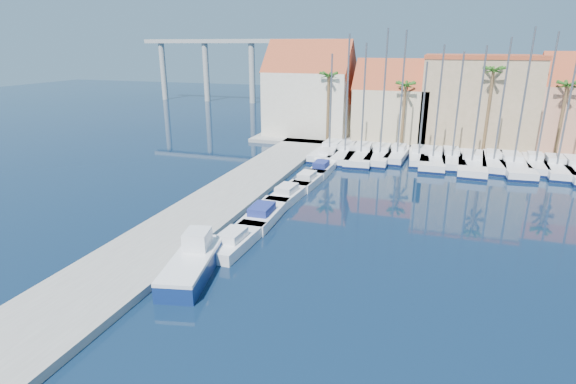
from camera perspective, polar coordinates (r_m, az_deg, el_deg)
name	(u,v)px	position (r m, az deg, el deg)	size (l,w,h in m)	color
ground	(244,319)	(23.72, -5.67, -15.78)	(260.00, 260.00, 0.00)	black
quay_west	(210,208)	(38.10, -9.82, -1.98)	(6.00, 77.00, 0.50)	gray
shore_north	(448,142)	(67.12, 19.69, 6.00)	(54.00, 16.00, 0.50)	gray
fishing_boat	(193,262)	(27.93, -11.99, -8.70)	(3.60, 6.99, 2.34)	navy
motorboat_west_0	(236,240)	(31.06, -6.57, -6.09)	(2.13, 6.05, 1.40)	white
motorboat_west_1	(264,213)	(35.61, -3.02, -2.74)	(2.38, 6.92, 1.40)	white
motorboat_west_2	(289,193)	(40.38, 0.12, -0.15)	(2.50, 6.56, 1.40)	white
motorboat_west_3	(309,180)	(44.48, 2.64, 1.58)	(2.31, 6.14, 1.40)	white
motorboat_west_4	(322,168)	(48.73, 4.38, 3.03)	(2.04, 6.11, 1.40)	white
motorboat_west_5	(328,155)	(54.51, 5.16, 4.64)	(2.96, 7.53, 1.40)	white
sailboat_0	(331,150)	(56.96, 5.45, 5.29)	(3.30, 11.02, 12.24)	white
sailboat_1	(346,153)	(55.83, 7.35, 4.99)	(2.82, 10.48, 14.42)	white
sailboat_2	(361,154)	(55.62, 9.31, 4.82)	(3.67, 11.52, 13.44)	white
sailboat_3	(381,154)	(55.61, 11.69, 4.73)	(2.84, 10.01, 14.98)	white
sailboat_4	(398,154)	(56.15, 13.77, 4.76)	(2.75, 8.28, 14.78)	white
sailboat_5	(418,156)	(55.88, 16.23, 4.42)	(2.81, 8.41, 11.45)	white
sailboat_6	(433,158)	(55.32, 17.92, 4.11)	(2.82, 10.64, 13.26)	white
sailboat_7	(451,158)	(56.04, 20.03, 4.07)	(3.14, 9.54, 12.54)	white
sailboat_8	(472,163)	(54.78, 22.27, 3.48)	(3.30, 11.27, 13.17)	white
sailboat_9	(493,161)	(56.29, 24.63, 3.60)	(3.10, 9.34, 13.99)	white
sailboat_10	(512,164)	(55.91, 26.56, 3.21)	(3.73, 11.19, 14.97)	white
sailboat_11	(535,163)	(57.29, 28.87, 3.25)	(2.67, 8.30, 14.52)	white
sailboat_12	(555,167)	(56.99, 30.83, 2.79)	(2.90, 9.74, 12.26)	white
building_0	(310,92)	(67.71, 2.79, 12.51)	(12.30, 9.00, 13.50)	beige
building_1	(392,104)	(65.62, 13.08, 10.81)	(10.30, 8.00, 11.00)	beige
building_2	(477,99)	(66.36, 22.87, 10.79)	(14.20, 10.20, 11.50)	tan
palm_0	(329,77)	(61.67, 5.20, 14.28)	(2.60, 2.60, 10.15)	brown
palm_1	(406,87)	(60.20, 14.70, 12.79)	(2.60, 2.60, 9.15)	brown
palm_2	(493,73)	(60.18, 24.63, 13.57)	(2.60, 2.60, 11.15)	brown
palm_3	(568,87)	(61.54, 31.97, 11.23)	(2.60, 2.60, 9.65)	brown
viaduct	(232,58)	(110.57, -7.16, 16.53)	(48.00, 2.20, 14.45)	#9E9E99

